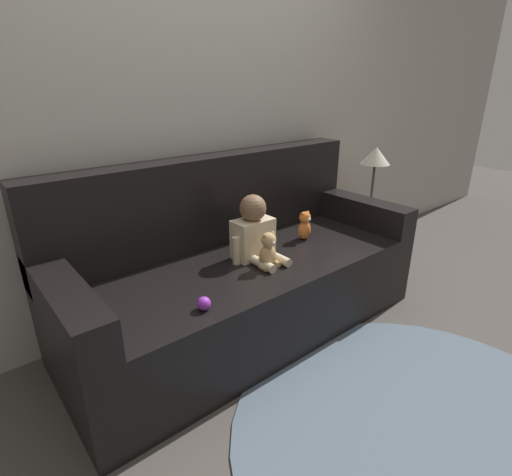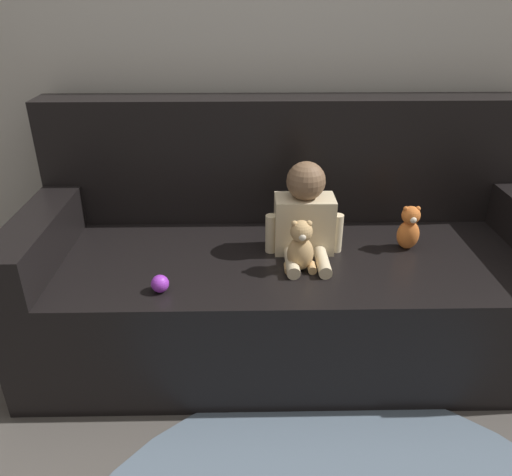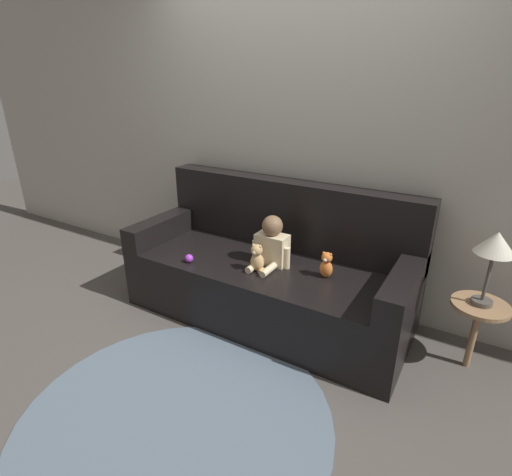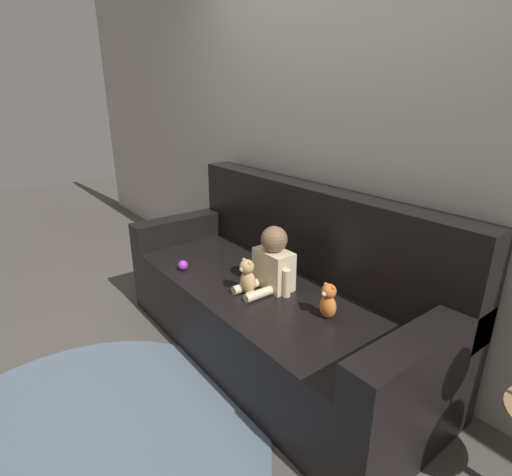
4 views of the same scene
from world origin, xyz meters
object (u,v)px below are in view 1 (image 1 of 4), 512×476
(plush_toy_side, at_px, (305,226))
(side_table, at_px, (373,178))
(teddy_bear_brown, at_px, (268,251))
(person_baby, at_px, (254,232))
(couch, at_px, (241,274))
(toy_ball, at_px, (204,303))

(plush_toy_side, relative_size, side_table, 0.20)
(teddy_bear_brown, bearing_deg, person_baby, 79.59)
(couch, height_order, teddy_bear_brown, couch)
(couch, distance_m, toy_ball, 0.62)
(plush_toy_side, bearing_deg, toy_ball, -162.30)
(person_baby, height_order, side_table, side_table)
(couch, xyz_separation_m, teddy_bear_brown, (0.02, -0.23, 0.22))
(couch, height_order, toy_ball, couch)
(couch, xyz_separation_m, person_baby, (0.04, -0.07, 0.27))
(toy_ball, bearing_deg, side_table, 13.93)
(couch, distance_m, side_table, 1.43)
(person_baby, bearing_deg, teddy_bear_brown, -100.41)
(couch, height_order, plush_toy_side, couch)
(couch, bearing_deg, plush_toy_side, -7.88)
(teddy_bear_brown, height_order, side_table, side_table)
(plush_toy_side, xyz_separation_m, side_table, (0.93, 0.16, 0.13))
(teddy_bear_brown, bearing_deg, plush_toy_side, 20.02)
(teddy_bear_brown, bearing_deg, couch, 93.86)
(person_baby, distance_m, toy_ball, 0.61)
(couch, bearing_deg, person_baby, -58.75)
(person_baby, distance_m, side_table, 1.36)
(person_baby, relative_size, side_table, 0.39)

